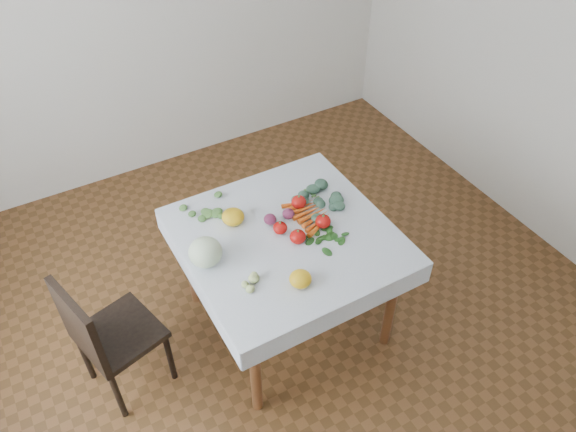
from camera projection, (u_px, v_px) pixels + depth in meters
name	position (u px, v px, depth m)	size (l,w,h in m)	color
ground	(287.00, 319.00, 3.60)	(4.00, 4.00, 0.00)	brown
back_wall	(148.00, 3.00, 3.97)	(4.00, 0.04, 2.70)	silver
table	(287.00, 248.00, 3.16)	(1.00, 1.00, 0.75)	brown
tablecloth	(287.00, 235.00, 3.09)	(1.12, 1.12, 0.01)	white
chair	(103.00, 334.00, 2.91)	(0.48, 0.48, 0.87)	black
cabbage	(205.00, 252.00, 2.88)	(0.18, 0.18, 0.16)	silver
tomato_a	(280.00, 228.00, 3.08)	(0.08, 0.08, 0.07)	#AC0E0B
tomato_b	(299.00, 202.00, 3.23)	(0.09, 0.09, 0.08)	#AC0E0B
tomato_c	(298.00, 237.00, 3.02)	(0.09, 0.09, 0.08)	#AC0E0B
tomato_d	(323.00, 221.00, 3.11)	(0.09, 0.09, 0.08)	#AC0E0B
heirloom_back	(233.00, 217.00, 3.13)	(0.13, 0.13, 0.09)	gold
heirloom_front	(300.00, 279.00, 2.80)	(0.11, 0.11, 0.08)	gold
onion_a	(270.00, 219.00, 3.14)	(0.07, 0.07, 0.06)	#521735
onion_b	(288.00, 214.00, 3.17)	(0.07, 0.07, 0.06)	#521735
tomatillo_cluster	(252.00, 282.00, 2.81)	(0.14, 0.08, 0.04)	#A3C16F
carrot_bunch	(310.00, 214.00, 3.19)	(0.21, 0.32, 0.03)	orange
kale_bunch	(319.00, 201.00, 3.27)	(0.30, 0.28, 0.04)	#3A5F47
basil_bunch	(325.00, 238.00, 3.06)	(0.26, 0.19, 0.01)	#225119
dill_bunch	(206.00, 210.00, 3.22)	(0.26, 0.19, 0.03)	#517837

